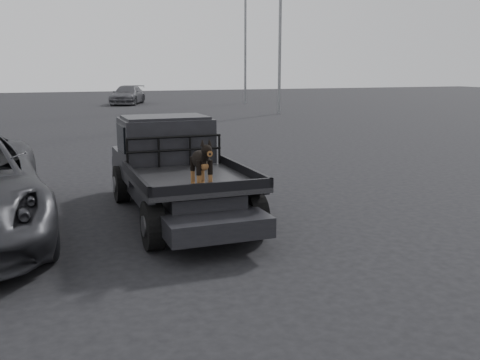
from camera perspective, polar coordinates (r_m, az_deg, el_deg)
name	(u,v)px	position (r m, az deg, el deg)	size (l,w,h in m)	color
ground	(215,248)	(8.33, -2.69, -7.24)	(120.00, 120.00, 0.00)	black
flatbed_ute	(178,192)	(10.01, -6.60, -1.30)	(2.00, 5.40, 0.92)	black
ute_cab	(165,138)	(10.77, -7.96, 4.45)	(1.72, 1.30, 0.88)	black
headache_rack	(175,152)	(10.06, -6.98, 3.02)	(1.80, 0.08, 0.55)	black
dog	(201,164)	(8.20, -4.18, 1.75)	(0.32, 0.60, 0.74)	black
distant_car_b	(128,95)	(42.82, -11.91, 8.87)	(2.01, 4.93, 1.43)	#4C4C51
floodlight_far	(245,1)	(43.05, 0.58, 18.56)	(1.08, 0.28, 14.38)	slate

